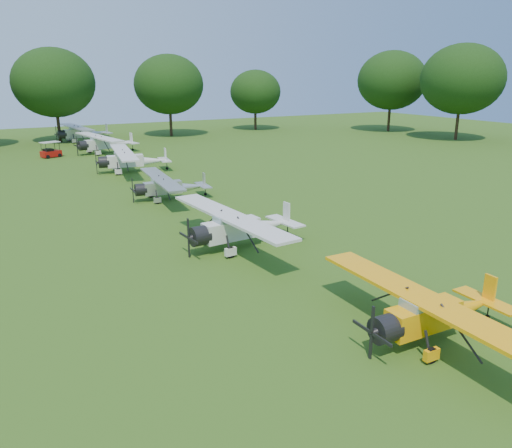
{
  "coord_description": "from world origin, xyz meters",
  "views": [
    {
      "loc": [
        -12.22,
        -19.16,
        9.3
      ],
      "look_at": [
        0.46,
        3.78,
        1.4
      ],
      "focal_mm": 35.0,
      "sensor_mm": 36.0,
      "label": 1
    }
  ],
  "objects": [
    {
      "name": "aircraft_7",
      "position": [
        0.74,
        55.78,
        1.4
      ],
      "size": [
        7.63,
        12.15,
        2.39
      ],
      "rotation": [
        0.0,
        0.0,
        0.1
      ],
      "color": "silver",
      "rests_on": "ground"
    },
    {
      "name": "aircraft_5",
      "position": [
        0.58,
        29.5,
        1.31
      ],
      "size": [
        7.22,
        11.45,
        2.25
      ],
      "rotation": [
        0.0,
        0.0,
        -0.14
      ],
      "color": "silver",
      "rests_on": "ground"
    },
    {
      "name": "tree_belt",
      "position": [
        3.57,
        0.16,
        8.03
      ],
      "size": [
        137.36,
        130.27,
        14.52
      ],
      "color": "black",
      "rests_on": "ground"
    },
    {
      "name": "aircraft_4",
      "position": [
        0.05,
        16.97,
        1.1
      ],
      "size": [
        6.01,
        9.57,
        1.88
      ],
      "rotation": [
        0.0,
        0.0,
        -0.09
      ],
      "color": "silver",
      "rests_on": "ground"
    },
    {
      "name": "aircraft_3",
      "position": [
        -0.24,
        4.45,
        1.25
      ],
      "size": [
        6.85,
        10.91,
        2.15
      ],
      "rotation": [
        0.0,
        0.0,
        0.08
      ],
      "color": "silver",
      "rests_on": "ground"
    },
    {
      "name": "aircraft_2",
      "position": [
        1.25,
        -8.0,
        1.14
      ],
      "size": [
        6.23,
        9.9,
        1.96
      ],
      "rotation": [
        0.0,
        0.0,
        -0.02
      ],
      "color": "#FFA80A",
      "rests_on": "ground"
    },
    {
      "name": "ground",
      "position": [
        0.0,
        0.0,
        0.0
      ],
      "size": [
        160.0,
        160.0,
        0.0
      ],
      "primitive_type": "plane",
      "color": "#275114",
      "rests_on": "ground"
    },
    {
      "name": "golf_cart",
      "position": [
        -5.18,
        42.86,
        0.6
      ],
      "size": [
        2.4,
        1.92,
        1.8
      ],
      "rotation": [
        0.0,
        0.0,
        0.37
      ],
      "color": "#AA110C",
      "rests_on": "ground"
    },
    {
      "name": "aircraft_6",
      "position": [
        1.08,
        43.11,
        1.35
      ],
      "size": [
        7.41,
        11.73,
        2.3
      ],
      "rotation": [
        0.0,
        0.0,
        0.16
      ],
      "color": "silver",
      "rests_on": "ground"
    }
  ]
}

